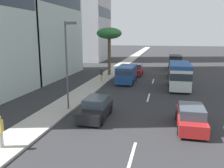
{
  "coord_description": "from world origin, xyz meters",
  "views": [
    {
      "loc": [
        -5.39,
        -1.47,
        6.18
      ],
      "look_at": [
        16.07,
        3.37,
        1.56
      ],
      "focal_mm": 37.97,
      "sensor_mm": 36.0,
      "label": 1
    }
  ],
  "objects_px": {
    "van_sixth": "(127,73)",
    "palm_tree": "(109,34)",
    "pedestrian_mid_block": "(101,74)",
    "car_seventh": "(136,70)",
    "pedestrian_near_lamp": "(0,129)",
    "car_third": "(175,72)",
    "street_lamp": "(68,57)",
    "car_fifth": "(96,108)",
    "car_lead": "(191,117)",
    "minibus_second": "(179,75)",
    "van_fourth": "(175,61)"
  },
  "relations": [
    {
      "from": "van_sixth",
      "to": "palm_tree",
      "type": "relative_size",
      "value": 0.7
    },
    {
      "from": "pedestrian_mid_block",
      "to": "car_seventh",
      "type": "bearing_deg",
      "value": -77.93
    },
    {
      "from": "pedestrian_near_lamp",
      "to": "car_seventh",
      "type": "bearing_deg",
      "value": 83.34
    },
    {
      "from": "car_seventh",
      "to": "pedestrian_mid_block",
      "type": "relative_size",
      "value": 2.68
    },
    {
      "from": "pedestrian_near_lamp",
      "to": "car_third",
      "type": "bearing_deg",
      "value": 70.67
    },
    {
      "from": "van_sixth",
      "to": "street_lamp",
      "type": "height_order",
      "value": "street_lamp"
    },
    {
      "from": "car_fifth",
      "to": "street_lamp",
      "type": "bearing_deg",
      "value": -114.54
    },
    {
      "from": "car_lead",
      "to": "minibus_second",
      "type": "height_order",
      "value": "minibus_second"
    },
    {
      "from": "car_lead",
      "to": "van_sixth",
      "type": "height_order",
      "value": "van_sixth"
    },
    {
      "from": "van_sixth",
      "to": "street_lamp",
      "type": "bearing_deg",
      "value": -12.55
    },
    {
      "from": "van_fourth",
      "to": "pedestrian_mid_block",
      "type": "height_order",
      "value": "van_fourth"
    },
    {
      "from": "pedestrian_near_lamp",
      "to": "street_lamp",
      "type": "relative_size",
      "value": 0.26
    },
    {
      "from": "car_fifth",
      "to": "palm_tree",
      "type": "xyz_separation_m",
      "value": [
        18.63,
        3.4,
        5.47
      ]
    },
    {
      "from": "car_lead",
      "to": "car_third",
      "type": "distance_m",
      "value": 19.58
    },
    {
      "from": "car_lead",
      "to": "van_sixth",
      "type": "distance_m",
      "value": 15.54
    },
    {
      "from": "minibus_second",
      "to": "street_lamp",
      "type": "height_order",
      "value": "street_lamp"
    },
    {
      "from": "palm_tree",
      "to": "car_third",
      "type": "bearing_deg",
      "value": -87.3
    },
    {
      "from": "palm_tree",
      "to": "pedestrian_near_lamp",
      "type": "bearing_deg",
      "value": 179.5
    },
    {
      "from": "minibus_second",
      "to": "van_sixth",
      "type": "relative_size",
      "value": 1.26
    },
    {
      "from": "car_third",
      "to": "van_sixth",
      "type": "height_order",
      "value": "van_sixth"
    },
    {
      "from": "palm_tree",
      "to": "street_lamp",
      "type": "relative_size",
      "value": 1.0
    },
    {
      "from": "car_seventh",
      "to": "palm_tree",
      "type": "xyz_separation_m",
      "value": [
        -1.37,
        3.94,
        5.39
      ]
    },
    {
      "from": "van_fourth",
      "to": "van_sixth",
      "type": "distance_m",
      "value": 15.23
    },
    {
      "from": "pedestrian_mid_block",
      "to": "minibus_second",
      "type": "bearing_deg",
      "value": -147.83
    },
    {
      "from": "car_fifth",
      "to": "car_seventh",
      "type": "xyz_separation_m",
      "value": [
        20.0,
        -0.54,
        0.07
      ]
    },
    {
      "from": "car_third",
      "to": "van_fourth",
      "type": "distance_m",
      "value": 8.26
    },
    {
      "from": "minibus_second",
      "to": "van_fourth",
      "type": "bearing_deg",
      "value": -0.19
    },
    {
      "from": "van_fourth",
      "to": "van_sixth",
      "type": "relative_size",
      "value": 1.0
    },
    {
      "from": "car_fifth",
      "to": "street_lamp",
      "type": "height_order",
      "value": "street_lamp"
    },
    {
      "from": "van_sixth",
      "to": "street_lamp",
      "type": "xyz_separation_m",
      "value": [
        -12.35,
        2.75,
        3.2
      ]
    },
    {
      "from": "car_lead",
      "to": "palm_tree",
      "type": "height_order",
      "value": "palm_tree"
    },
    {
      "from": "van_sixth",
      "to": "street_lamp",
      "type": "relative_size",
      "value": 0.7
    },
    {
      "from": "van_sixth",
      "to": "street_lamp",
      "type": "distance_m",
      "value": 13.05
    },
    {
      "from": "minibus_second",
      "to": "car_fifth",
      "type": "height_order",
      "value": "minibus_second"
    },
    {
      "from": "van_fourth",
      "to": "street_lamp",
      "type": "xyz_separation_m",
      "value": [
        -26.11,
        9.28,
        3.01
      ]
    },
    {
      "from": "minibus_second",
      "to": "palm_tree",
      "type": "height_order",
      "value": "palm_tree"
    },
    {
      "from": "minibus_second",
      "to": "car_seventh",
      "type": "bearing_deg",
      "value": 36.22
    },
    {
      "from": "car_lead",
      "to": "van_sixth",
      "type": "relative_size",
      "value": 0.93
    },
    {
      "from": "car_third",
      "to": "car_seventh",
      "type": "height_order",
      "value": "car_seventh"
    },
    {
      "from": "van_fourth",
      "to": "pedestrian_near_lamp",
      "type": "xyz_separation_m",
      "value": [
        -33.28,
        10.25,
        -0.29
      ]
    },
    {
      "from": "minibus_second",
      "to": "car_third",
      "type": "bearing_deg",
      "value": 1.53
    },
    {
      "from": "pedestrian_near_lamp",
      "to": "street_lamp",
      "type": "xyz_separation_m",
      "value": [
        7.17,
        -0.97,
        3.3
      ]
    },
    {
      "from": "car_seventh",
      "to": "pedestrian_near_lamp",
      "type": "bearing_deg",
      "value": -9.09
    },
    {
      "from": "minibus_second",
      "to": "palm_tree",
      "type": "distance_m",
      "value": 12.96
    },
    {
      "from": "car_lead",
      "to": "van_fourth",
      "type": "relative_size",
      "value": 0.93
    },
    {
      "from": "minibus_second",
      "to": "pedestrian_near_lamp",
      "type": "xyz_separation_m",
      "value": [
        -17.72,
        10.2,
        -0.46
      ]
    },
    {
      "from": "car_seventh",
      "to": "street_lamp",
      "type": "bearing_deg",
      "value": -9.61
    },
    {
      "from": "car_third",
      "to": "car_fifth",
      "type": "xyz_separation_m",
      "value": [
        -19.09,
        6.39,
        0.01
      ]
    },
    {
      "from": "car_third",
      "to": "van_fourth",
      "type": "xyz_separation_m",
      "value": [
        8.22,
        -0.25,
        0.73
      ]
    },
    {
      "from": "minibus_second",
      "to": "pedestrian_mid_block",
      "type": "relative_size",
      "value": 3.55
    }
  ]
}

